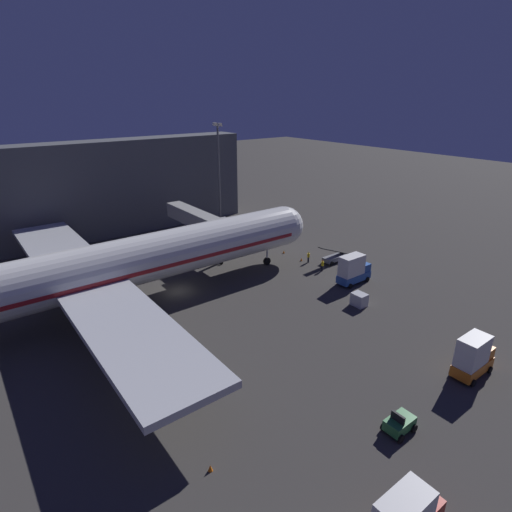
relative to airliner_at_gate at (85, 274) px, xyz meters
The scene contains 15 objects.
ground_plane 13.14m from the airliner_at_gate, 90.00° to the right, with size 320.00×320.00×0.00m, color #383533.
airliner_at_gate is the anchor object (origin of this frame).
jet_bridge 24.02m from the airliner_at_gate, 65.47° to the right, with size 18.09×3.40×7.44m.
terminal_wall 31.19m from the airliner_at_gate, ahead, with size 6.00×80.00×17.76m, color #4C4F54.
apron_floodlight_mast 43.82m from the airliner_at_gate, 54.05° to the right, with size 2.90×0.50×20.26m.
cargo_truck_aft 35.88m from the airliner_at_gate, 111.17° to the right, with size 2.36×5.38×4.33m.
catering_truck 42.85m from the airliner_at_gate, 142.40° to the right, with size 2.36×4.75×4.35m.
belt_loader 37.88m from the airliner_at_gate, 98.90° to the right, with size 1.96×7.00×3.31m.
baggage_tug_spare 37.16m from the airliner_at_gate, 157.26° to the right, with size 1.86×2.56×1.95m.
baggage_container_mid_row 34.14m from the airliner_at_gate, 122.16° to the right, with size 1.85×1.51×1.70m, color #B7BABF.
ground_crew_near_nose_gear 34.16m from the airliner_at_gate, 95.68° to the right, with size 0.40×0.40×1.81m.
ground_crew_by_tug 34.08m from the airliner_at_gate, 102.26° to the right, with size 0.40×0.40×1.80m.
traffic_cone_nose_port 33.72m from the airliner_at_gate, 93.79° to the right, with size 0.36×0.36×0.55m, color orange.
traffic_cone_nose_starboard 33.72m from the airliner_at_gate, 86.21° to the right, with size 0.36×0.36×0.55m, color orange.
traffic_cone_wingtip_svc_side 28.48m from the airliner_at_gate, behind, with size 0.36×0.36×0.55m, color orange.
Camera 1 is at (-47.55, 22.48, 25.58)m, focal length 28.82 mm.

